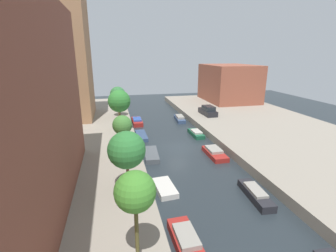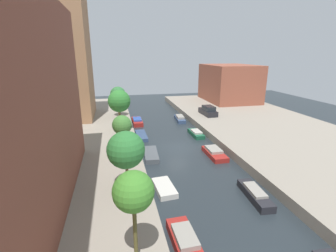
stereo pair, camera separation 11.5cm
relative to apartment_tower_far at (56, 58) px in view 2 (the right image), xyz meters
The scene contains 20 objects.
ground_plane 24.55m from the apartment_tower_far, 43.56° to the right, with size 84.00×84.00×0.00m, color #232B30.
quay_left 18.36m from the apartment_tower_far, 86.24° to the right, with size 20.00×64.00×1.00m, color gray.
quay_right 36.02m from the apartment_tower_far, 26.14° to the right, with size 20.00×64.00×1.00m, color gray.
apartment_tower_far is the anchor object (origin of this frame).
low_block_right 35.45m from the apartment_tower_far, 13.63° to the left, with size 10.00×13.14×7.97m, color brown.
street_tree_0 34.25m from the apartment_tower_far, 74.23° to the right, with size 2.05×2.05×5.08m.
street_tree_1 27.69m from the apartment_tower_far, 70.08° to the right, with size 2.92×2.92×4.81m.
street_tree_2 20.87m from the apartment_tower_far, 62.34° to the right, with size 2.09×2.09×4.13m.
street_tree_3 14.37m from the apartment_tower_far, 46.15° to the right, with size 3.03×3.03×5.70m.
street_tree_4 11.02m from the apartment_tower_far, ahead, with size 2.57×2.57×5.10m.
parked_car 26.35m from the apartment_tower_far, ahead, with size 2.03×4.62×1.62m.
moored_boat_left_1 35.02m from the apartment_tower_far, 68.59° to the right, with size 1.53×4.02×0.99m.
moored_boat_left_2 29.40m from the apartment_tower_far, 63.38° to the right, with size 1.76×3.31×0.47m.
moored_boat_left_3 23.58m from the apartment_tower_far, 54.49° to the right, with size 1.80×4.31×0.54m.
moored_boat_left_4 18.86m from the apartment_tower_far, 40.30° to the right, with size 1.40×4.41×0.47m.
moored_boat_left_5 16.19m from the apartment_tower_far, 14.17° to the right, with size 1.56×4.58×0.93m.
moored_boat_right_1 35.02m from the apartment_tower_far, 54.81° to the right, with size 1.50×4.37×0.84m.
moored_boat_right_2 28.79m from the apartment_tower_far, 43.53° to the right, with size 1.70×4.22×0.84m.
moored_boat_right_3 24.94m from the apartment_tower_far, 29.56° to the right, with size 1.41×3.89×0.80m.
moored_boat_right_4 22.32m from the apartment_tower_far, ahead, with size 1.70×4.68×0.92m.
Camera 2 is at (-7.43, -27.70, 11.39)m, focal length 26.18 mm.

